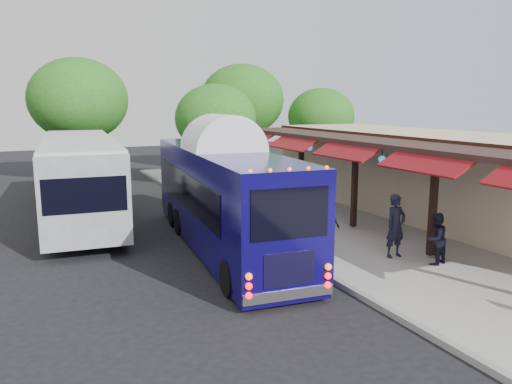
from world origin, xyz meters
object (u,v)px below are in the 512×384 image
ped_b (436,239)px  ped_a (396,226)px  coach_bus (223,192)px  ped_c (325,229)px  ped_d (259,180)px  city_bus (80,174)px

ped_b → ped_a: bearing=-73.6°
coach_bus → ped_c: coach_bus is taller
ped_a → ped_d: size_ratio=1.22×
ped_c → ped_b: bearing=144.2°
ped_a → ped_b: bearing=-65.3°
ped_a → ped_b: (0.60, -1.07, -0.21)m
ped_c → coach_bus: bearing=-45.0°
city_bus → ped_a: size_ratio=6.55×
coach_bus → ped_c: 3.65m
city_bus → ped_a: 13.20m
ped_c → ped_d: size_ratio=1.07×
ped_a → ped_c: size_ratio=1.14×
city_bus → ped_a: city_bus is taller
coach_bus → ped_a: coach_bus is taller
city_bus → ped_a: bearing=-47.4°
coach_bus → ped_b: coach_bus is taller
ped_b → ped_d: 12.18m
city_bus → ped_c: size_ratio=7.46×
coach_bus → ped_a: (4.25, -3.67, -0.79)m
city_bus → ped_d: (8.73, 0.73, -0.93)m
ped_a → ped_c: (-1.92, 1.01, -0.12)m
coach_bus → city_bus: 7.75m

